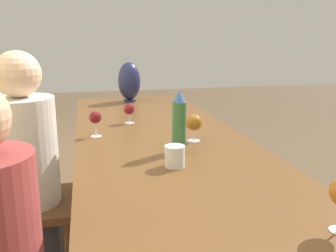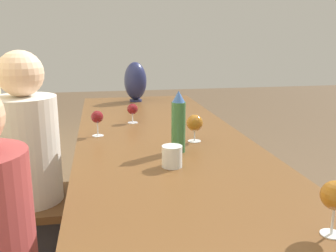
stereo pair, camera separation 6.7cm
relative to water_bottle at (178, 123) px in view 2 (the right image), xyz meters
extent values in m
cube|color=brown|center=(0.19, 0.03, -0.16)|extent=(2.78, 0.88, 0.04)
cylinder|color=brown|center=(1.48, -0.31, -0.54)|extent=(0.07, 0.07, 0.73)
cylinder|color=brown|center=(1.48, 0.37, -0.54)|extent=(0.07, 0.07, 0.73)
cylinder|color=#336638|center=(0.00, 0.00, -0.02)|extent=(0.06, 0.06, 0.23)
cone|color=#33599E|center=(0.00, 0.00, 0.12)|extent=(0.06, 0.06, 0.05)
cylinder|color=silver|center=(-0.19, 0.07, -0.09)|extent=(0.08, 0.08, 0.09)
cylinder|color=#1E234C|center=(1.36, 0.06, -0.13)|extent=(0.10, 0.10, 0.01)
ellipsoid|color=#1E234C|center=(1.36, 0.06, 0.03)|extent=(0.18, 0.18, 0.30)
cylinder|color=silver|center=(-0.79, -0.25, -0.14)|extent=(0.06, 0.06, 0.00)
cylinder|color=silver|center=(-0.79, -0.25, -0.10)|extent=(0.01, 0.01, 0.08)
sphere|color=#995B19|center=(-0.79, -0.25, -0.02)|extent=(0.08, 0.08, 0.08)
cylinder|color=silver|center=(0.15, -0.12, -0.14)|extent=(0.07, 0.07, 0.00)
cylinder|color=silver|center=(0.15, -0.12, -0.11)|extent=(0.01, 0.01, 0.06)
sphere|color=#995B19|center=(0.15, -0.12, -0.04)|extent=(0.08, 0.08, 0.08)
cylinder|color=silver|center=(0.35, 0.36, -0.14)|extent=(0.06, 0.06, 0.00)
cylinder|color=silver|center=(0.35, 0.36, -0.10)|extent=(0.01, 0.01, 0.07)
sphere|color=maroon|center=(0.35, 0.36, -0.03)|extent=(0.07, 0.07, 0.07)
cylinder|color=silver|center=(0.61, 0.15, -0.14)|extent=(0.06, 0.06, 0.00)
cylinder|color=silver|center=(0.61, 0.15, -0.11)|extent=(0.01, 0.01, 0.06)
sphere|color=maroon|center=(0.61, 0.15, -0.05)|extent=(0.07, 0.07, 0.07)
cube|color=brown|center=(0.32, 0.72, -0.48)|extent=(0.44, 0.44, 0.04)
cylinder|color=brown|center=(0.51, 0.53, -0.71)|extent=(0.04, 0.04, 0.41)
cylinder|color=brown|center=(0.51, 0.91, -0.71)|extent=(0.04, 0.04, 0.41)
cube|color=#2D2D38|center=(0.32, 0.66, -0.69)|extent=(0.25, 0.18, 0.45)
cylinder|color=beige|center=(0.32, 0.72, -0.19)|extent=(0.33, 0.33, 0.55)
sphere|color=beige|center=(0.32, 0.72, 0.20)|extent=(0.23, 0.23, 0.23)
camera|label=1|loc=(-1.59, 0.41, 0.39)|focal=40.00mm
camera|label=2|loc=(-1.61, 0.34, 0.39)|focal=40.00mm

